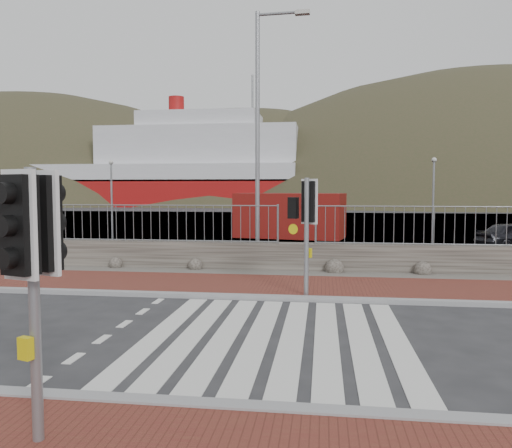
# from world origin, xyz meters

# --- Properties ---
(ground) EXTENTS (220.00, 220.00, 0.00)m
(ground) POSITION_xyz_m (0.00, 0.00, 0.00)
(ground) COLOR #28282B
(ground) RESTS_ON ground
(sidewalk_far) EXTENTS (40.00, 3.00, 0.08)m
(sidewalk_far) POSITION_xyz_m (0.00, 4.50, 0.04)
(sidewalk_far) COLOR brown
(sidewalk_far) RESTS_ON ground
(kerb_near) EXTENTS (40.00, 0.25, 0.12)m
(kerb_near) POSITION_xyz_m (0.00, -3.00, 0.05)
(kerb_near) COLOR gray
(kerb_near) RESTS_ON ground
(kerb_far) EXTENTS (40.00, 0.25, 0.12)m
(kerb_far) POSITION_xyz_m (0.00, 3.00, 0.05)
(kerb_far) COLOR gray
(kerb_far) RESTS_ON ground
(zebra_crossing) EXTENTS (4.62, 5.60, 0.01)m
(zebra_crossing) POSITION_xyz_m (-0.00, 0.00, 0.01)
(zebra_crossing) COLOR silver
(zebra_crossing) RESTS_ON ground
(gravel_strip) EXTENTS (40.00, 1.50, 0.06)m
(gravel_strip) POSITION_xyz_m (0.00, 6.50, 0.03)
(gravel_strip) COLOR #59544C
(gravel_strip) RESTS_ON ground
(stone_wall) EXTENTS (40.00, 0.60, 0.90)m
(stone_wall) POSITION_xyz_m (0.00, 7.30, 0.45)
(stone_wall) COLOR #403A34
(stone_wall) RESTS_ON ground
(railing) EXTENTS (18.07, 0.07, 1.22)m
(railing) POSITION_xyz_m (0.00, 7.15, 1.82)
(railing) COLOR gray
(railing) RESTS_ON stone_wall
(quay) EXTENTS (120.00, 40.00, 0.50)m
(quay) POSITION_xyz_m (0.00, 27.90, 0.00)
(quay) COLOR #4C4C4F
(quay) RESTS_ON ground
(water) EXTENTS (220.00, 50.00, 0.05)m
(water) POSITION_xyz_m (0.00, 62.90, 0.00)
(water) COLOR #3F4C54
(water) RESTS_ON ground
(ferry) EXTENTS (50.00, 16.00, 20.00)m
(ferry) POSITION_xyz_m (-24.65, 67.90, 5.36)
(ferry) COLOR maroon
(ferry) RESTS_ON ground
(hills_backdrop) EXTENTS (254.00, 90.00, 100.00)m
(hills_backdrop) POSITION_xyz_m (6.74, 87.90, -23.05)
(hills_backdrop) COLOR #363822
(hills_backdrop) RESTS_ON ground
(traffic_signal_near) EXTENTS (0.46, 0.35, 2.85)m
(traffic_signal_near) POSITION_xyz_m (-2.04, -4.06, 2.05)
(traffic_signal_near) COLOR gray
(traffic_signal_near) RESTS_ON ground
(traffic_signal_far) EXTENTS (0.71, 0.47, 2.90)m
(traffic_signal_far) POSITION_xyz_m (0.40, 3.34, 2.10)
(traffic_signal_far) COLOR gray
(traffic_signal_far) RESTS_ON ground
(streetlight) EXTENTS (1.80, 0.29, 8.48)m
(streetlight) POSITION_xyz_m (-1.24, 8.09, 4.77)
(streetlight) COLOR gray
(streetlight) RESTS_ON ground
(shipping_container) EXTENTS (6.12, 3.46, 2.40)m
(shipping_container) POSITION_xyz_m (-0.96, 18.43, 1.20)
(shipping_container) COLOR maroon
(shipping_container) RESTS_ON ground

